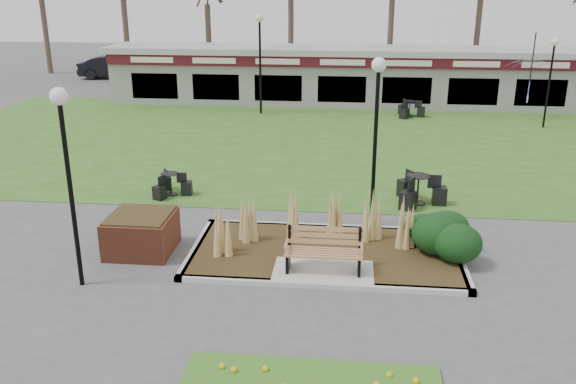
# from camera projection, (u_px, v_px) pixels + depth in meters

# --- Properties ---
(ground) EXTENTS (100.00, 100.00, 0.00)m
(ground) POSITION_uv_depth(u_px,v_px,m) (323.00, 279.00, 13.33)
(ground) COLOR #515154
(ground) RESTS_ON ground
(lawn) EXTENTS (34.00, 16.00, 0.02)m
(lawn) POSITION_uv_depth(u_px,v_px,m) (338.00, 141.00, 24.59)
(lawn) COLOR #345F1E
(lawn) RESTS_ON ground
(planting_bed) EXTENTS (6.75, 3.40, 1.27)m
(planting_bed) POSITION_uv_depth(u_px,v_px,m) (380.00, 241.00, 14.35)
(planting_bed) COLOR #372B16
(planting_bed) RESTS_ON ground
(park_bench) EXTENTS (1.70, 0.66, 0.93)m
(park_bench) POSITION_uv_depth(u_px,v_px,m) (324.00, 250.00, 13.37)
(park_bench) COLOR #A76C4B
(park_bench) RESTS_ON ground
(brick_planter) EXTENTS (1.50, 1.50, 0.95)m
(brick_planter) POSITION_uv_depth(u_px,v_px,m) (141.00, 233.00, 14.54)
(brick_planter) COLOR brown
(brick_planter) RESTS_ON ground
(food_pavilion) EXTENTS (24.60, 3.40, 2.90)m
(food_pavilion) POSITION_uv_depth(u_px,v_px,m) (343.00, 75.00, 31.58)
(food_pavilion) COLOR gray
(food_pavilion) RESTS_ON ground
(lamp_post_near_left) EXTENTS (0.37, 0.37, 4.41)m
(lamp_post_near_left) POSITION_uv_depth(u_px,v_px,m) (377.00, 106.00, 15.16)
(lamp_post_near_left) COLOR black
(lamp_post_near_left) RESTS_ON ground
(lamp_post_mid_left) EXTENTS (0.35, 0.35, 4.24)m
(lamp_post_mid_left) POSITION_uv_depth(u_px,v_px,m) (65.00, 145.00, 12.07)
(lamp_post_mid_left) COLOR black
(lamp_post_mid_left) RESTS_ON ground
(lamp_post_mid_right) EXTENTS (0.32, 0.32, 3.85)m
(lamp_post_mid_right) POSITION_uv_depth(u_px,v_px,m) (552.00, 63.00, 25.92)
(lamp_post_mid_right) COLOR black
(lamp_post_mid_right) RESTS_ON ground
(lamp_post_far_left) EXTENTS (0.39, 0.39, 4.69)m
(lamp_post_far_left) POSITION_uv_depth(u_px,v_px,m) (260.00, 42.00, 28.53)
(lamp_post_far_left) COLOR black
(lamp_post_far_left) RESTS_ON ground
(bistro_set_a) EXTENTS (1.15, 1.26, 0.67)m
(bistro_set_a) POSITION_uv_depth(u_px,v_px,m) (171.00, 187.00, 18.42)
(bistro_set_a) COLOR black
(bistro_set_a) RESTS_ON ground
(bistro_set_b) EXTENTS (1.24, 1.41, 0.75)m
(bistro_set_b) POSITION_uv_depth(u_px,v_px,m) (409.00, 111.00, 28.88)
(bistro_set_b) COLOR black
(bistro_set_b) RESTS_ON ground
(bistro_set_c) EXTENTS (1.41, 1.61, 0.85)m
(bistro_set_c) POSITION_uv_depth(u_px,v_px,m) (418.00, 194.00, 17.68)
(bistro_set_c) COLOR black
(bistro_set_c) RESTS_ON ground
(patio_umbrella) EXTENTS (2.91, 2.94, 2.85)m
(patio_umbrella) POSITION_uv_depth(u_px,v_px,m) (530.00, 81.00, 27.81)
(patio_umbrella) COLOR black
(patio_umbrella) RESTS_ON ground
(car_black) EXTENTS (4.57, 1.99, 1.46)m
(car_black) POSITION_uv_depth(u_px,v_px,m) (114.00, 67.00, 39.91)
(car_black) COLOR black
(car_black) RESTS_ON ground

